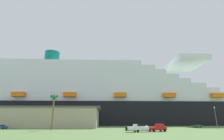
{
  "coord_description": "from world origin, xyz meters",
  "views": [
    {
      "loc": [
        -15.72,
        -61.78,
        3.01
      ],
      "look_at": [
        -4.34,
        28.45,
        29.08
      ],
      "focal_mm": 28.55,
      "sensor_mm": 36.0,
      "label": 1
    }
  ],
  "objects_px": {
    "palm_tree": "(54,102)",
    "parked_car_green_wagon": "(197,126)",
    "parked_car_blue_suv": "(1,127)",
    "street_lamp": "(215,114)",
    "pickup_truck": "(158,128)",
    "small_boat_on_trailer": "(139,128)",
    "cruise_ship": "(93,100)",
    "parked_car_black_coupe": "(139,126)"
  },
  "relations": [
    {
      "from": "palm_tree",
      "to": "parked_car_green_wagon",
      "type": "xyz_separation_m",
      "value": [
        63.1,
        13.98,
        -8.97
      ]
    },
    {
      "from": "parked_car_blue_suv",
      "to": "parked_car_green_wagon",
      "type": "xyz_separation_m",
      "value": [
        83.64,
        5.37,
        -0.0
      ]
    },
    {
      "from": "street_lamp",
      "to": "parked_car_blue_suv",
      "type": "xyz_separation_m",
      "value": [
        -82.95,
        9.6,
        -4.63
      ]
    },
    {
      "from": "pickup_truck",
      "to": "small_boat_on_trailer",
      "type": "bearing_deg",
      "value": -166.09
    },
    {
      "from": "cruise_ship",
      "to": "pickup_truck",
      "type": "height_order",
      "value": "cruise_ship"
    },
    {
      "from": "small_boat_on_trailer",
      "to": "palm_tree",
      "type": "xyz_separation_m",
      "value": [
        -27.1,
        16.21,
        8.84
      ]
    },
    {
      "from": "cruise_ship",
      "to": "parked_car_green_wagon",
      "type": "xyz_separation_m",
      "value": [
        47.33,
        -50.62,
        -17.23
      ]
    },
    {
      "from": "cruise_ship",
      "to": "palm_tree",
      "type": "height_order",
      "value": "cruise_ship"
    },
    {
      "from": "parked_car_green_wagon",
      "to": "cruise_ship",
      "type": "bearing_deg",
      "value": 133.08
    },
    {
      "from": "palm_tree",
      "to": "street_lamp",
      "type": "height_order",
      "value": "palm_tree"
    },
    {
      "from": "parked_car_black_coupe",
      "to": "parked_car_green_wagon",
      "type": "xyz_separation_m",
      "value": [
        27.48,
        -1.43,
        -0.0
      ]
    },
    {
      "from": "pickup_truck",
      "to": "palm_tree",
      "type": "bearing_deg",
      "value": 155.97
    },
    {
      "from": "parked_car_black_coupe",
      "to": "parked_car_blue_suv",
      "type": "height_order",
      "value": "same"
    },
    {
      "from": "small_boat_on_trailer",
      "to": "parked_car_green_wagon",
      "type": "bearing_deg",
      "value": 39.98
    },
    {
      "from": "small_boat_on_trailer",
      "to": "street_lamp",
      "type": "height_order",
      "value": "street_lamp"
    },
    {
      "from": "street_lamp",
      "to": "parked_car_black_coupe",
      "type": "xyz_separation_m",
      "value": [
        -26.79,
        16.4,
        -4.63
      ]
    },
    {
      "from": "pickup_truck",
      "to": "parked_car_black_coupe",
      "type": "height_order",
      "value": "pickup_truck"
    },
    {
      "from": "parked_car_black_coupe",
      "to": "cruise_ship",
      "type": "bearing_deg",
      "value": 111.97
    },
    {
      "from": "cruise_ship",
      "to": "pickup_truck",
      "type": "relative_size",
      "value": 46.6
    },
    {
      "from": "pickup_truck",
      "to": "parked_car_black_coupe",
      "type": "xyz_separation_m",
      "value": [
        2.57,
        30.15,
        -0.21
      ]
    },
    {
      "from": "palm_tree",
      "to": "street_lamp",
      "type": "relative_size",
      "value": 1.46
    },
    {
      "from": "parked_car_blue_suv",
      "to": "cruise_ship",
      "type": "bearing_deg",
      "value": 57.04
    },
    {
      "from": "palm_tree",
      "to": "parked_car_black_coupe",
      "type": "height_order",
      "value": "palm_tree"
    },
    {
      "from": "cruise_ship",
      "to": "parked_car_black_coupe",
      "type": "height_order",
      "value": "cruise_ship"
    },
    {
      "from": "small_boat_on_trailer",
      "to": "street_lamp",
      "type": "bearing_deg",
      "value": 23.32
    },
    {
      "from": "cruise_ship",
      "to": "street_lamp",
      "type": "distance_m",
      "value": 81.46
    },
    {
      "from": "pickup_truck",
      "to": "parked_car_blue_suv",
      "type": "distance_m",
      "value": 58.45
    },
    {
      "from": "pickup_truck",
      "to": "parked_car_green_wagon",
      "type": "height_order",
      "value": "pickup_truck"
    },
    {
      "from": "parked_car_black_coupe",
      "to": "parked_car_blue_suv",
      "type": "bearing_deg",
      "value": -173.09
    },
    {
      "from": "parked_car_blue_suv",
      "to": "pickup_truck",
      "type": "bearing_deg",
      "value": -23.55
    },
    {
      "from": "pickup_truck",
      "to": "parked_car_blue_suv",
      "type": "xyz_separation_m",
      "value": [
        -53.59,
        23.35,
        -0.21
      ]
    },
    {
      "from": "parked_car_black_coupe",
      "to": "parked_car_green_wagon",
      "type": "height_order",
      "value": "same"
    },
    {
      "from": "parked_car_blue_suv",
      "to": "parked_car_green_wagon",
      "type": "relative_size",
      "value": 1.02
    },
    {
      "from": "parked_car_black_coupe",
      "to": "small_boat_on_trailer",
      "type": "bearing_deg",
      "value": -105.08
    },
    {
      "from": "cruise_ship",
      "to": "palm_tree",
      "type": "xyz_separation_m",
      "value": [
        -15.77,
        -64.6,
        -8.26
      ]
    },
    {
      "from": "pickup_truck",
      "to": "street_lamp",
      "type": "height_order",
      "value": "street_lamp"
    },
    {
      "from": "street_lamp",
      "to": "parked_car_green_wagon",
      "type": "xyz_separation_m",
      "value": [
        0.69,
        14.97,
        -4.63
      ]
    },
    {
      "from": "small_boat_on_trailer",
      "to": "parked_car_blue_suv",
      "type": "bearing_deg",
      "value": 152.47
    },
    {
      "from": "street_lamp",
      "to": "small_boat_on_trailer",
      "type": "bearing_deg",
      "value": -156.68
    },
    {
      "from": "parked_car_black_coupe",
      "to": "parked_car_blue_suv",
      "type": "relative_size",
      "value": 0.96
    },
    {
      "from": "palm_tree",
      "to": "street_lamp",
      "type": "bearing_deg",
      "value": -0.91
    },
    {
      "from": "small_boat_on_trailer",
      "to": "parked_car_blue_suv",
      "type": "distance_m",
      "value": 53.71
    }
  ]
}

